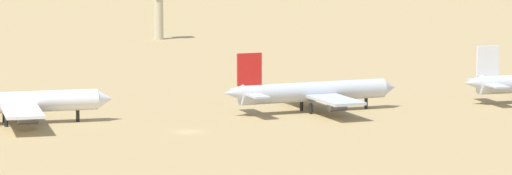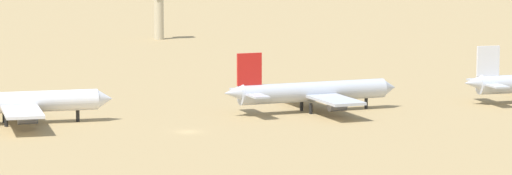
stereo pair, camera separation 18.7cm
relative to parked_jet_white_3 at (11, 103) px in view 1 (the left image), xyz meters
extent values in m
plane|color=tan|center=(31.45, -17.98, -4.32)|extent=(4000.00, 4000.00, 0.00)
cylinder|color=white|center=(0.40, 0.00, 0.04)|extent=(33.27, 4.52, 4.15)
cone|color=white|center=(18.47, -0.21, 0.04)|extent=(3.16, 3.98, 3.95)
cube|color=white|center=(1.44, -0.02, -0.58)|extent=(7.43, 33.31, 0.58)
cylinder|color=slate|center=(2.56, 7.76, -2.04)|extent=(3.76, 2.33, 2.28)
cylinder|color=slate|center=(2.39, -7.82, -2.04)|extent=(3.76, 2.33, 2.28)
cylinder|color=black|center=(13.03, -0.15, -3.18)|extent=(0.73, 0.73, 2.28)
cylinder|color=black|center=(-1.13, 2.51, -3.18)|extent=(0.73, 0.73, 2.28)
cylinder|color=black|center=(-1.19, -2.48, -3.18)|extent=(0.73, 0.73, 2.28)
cylinder|color=silver|center=(61.99, -0.61, -0.07)|extent=(32.67, 7.18, 4.05)
cone|color=silver|center=(79.54, 1.10, -0.07)|extent=(3.40, 4.13, 3.85)
cone|color=silver|center=(44.43, -2.32, 0.54)|extent=(4.37, 3.82, 3.45)
cube|color=red|center=(47.86, -1.99, 5.26)|extent=(5.29, 1.02, 6.59)
cube|color=silver|center=(47.47, 2.04, 0.34)|extent=(3.90, 7.17, 0.36)
cube|color=silver|center=(48.26, -6.03, 0.34)|extent=(3.90, 7.17, 0.36)
cube|color=silver|center=(63.00, -0.51, -0.67)|extent=(10.01, 32.95, 0.57)
cylinder|color=slate|center=(63.27, 7.15, -2.09)|extent=(3.85, 2.57, 2.23)
cylinder|color=slate|center=(64.74, -7.98, -2.09)|extent=(3.85, 2.57, 2.23)
cylinder|color=black|center=(74.25, 0.58, -3.21)|extent=(0.71, 0.71, 2.23)
cylinder|color=black|center=(60.24, 1.66, -3.21)|extent=(0.71, 0.71, 2.23)
cylinder|color=black|center=(60.71, -3.18, -3.21)|extent=(0.71, 0.71, 2.23)
cone|color=silver|center=(98.30, -0.67, 0.49)|extent=(4.01, 3.41, 3.41)
cube|color=white|center=(101.70, -0.67, 5.15)|extent=(5.21, 0.50, 6.51)
cube|color=silver|center=(101.71, 3.33, 0.29)|extent=(3.21, 6.82, 0.36)
cube|color=silver|center=(101.70, -4.68, 0.29)|extent=(3.21, 6.82, 0.36)
cylinder|color=#C6B793|center=(62.79, 163.75, 3.76)|extent=(3.20, 3.20, 16.16)
camera|label=1|loc=(-21.72, -252.62, 36.31)|focal=90.45mm
camera|label=2|loc=(-21.54, -252.67, 36.31)|focal=90.45mm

